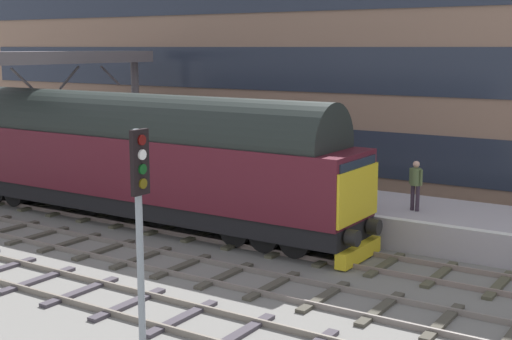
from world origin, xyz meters
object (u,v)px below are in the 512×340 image
(platform_number_sign, at_px, (360,174))
(waiting_passenger, at_px, (416,181))
(signal_post_near, at_px, (140,214))
(diesel_locomotive, at_px, (125,153))

(platform_number_sign, relative_size, waiting_passenger, 1.15)
(signal_post_near, bearing_deg, platform_number_sign, 1.02)
(waiting_passenger, bearing_deg, platform_number_sign, 58.16)
(signal_post_near, height_order, platform_number_sign, signal_post_near)
(signal_post_near, xyz_separation_m, platform_number_sign, (10.51, 0.19, -0.83))
(signal_post_near, height_order, waiting_passenger, signal_post_near)
(diesel_locomotive, height_order, waiting_passenger, diesel_locomotive)
(waiting_passenger, bearing_deg, signal_post_near, 100.31)
(diesel_locomotive, xyz_separation_m, waiting_passenger, (3.12, -9.81, -0.49))
(diesel_locomotive, bearing_deg, signal_post_near, -135.16)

